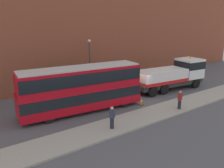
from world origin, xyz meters
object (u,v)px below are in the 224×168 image
(pedestrian_bystander, at_px, (180,100))
(traffic_cone_near_bus, at_px, (141,101))
(pedestrian_onlooker, at_px, (112,118))
(street_lamp, at_px, (90,60))
(double_decker_bus, at_px, (82,87))
(recovery_tow_truck, at_px, (172,75))

(pedestrian_bystander, relative_size, traffic_cone_near_bus, 2.38)
(pedestrian_onlooker, relative_size, street_lamp, 0.29)
(double_decker_bus, xyz_separation_m, pedestrian_onlooker, (-0.01, -4.62, -1.25))
(pedestrian_onlooker, distance_m, pedestrian_bystander, 7.24)
(street_lamp, bearing_deg, pedestrian_onlooker, -111.82)
(pedestrian_onlooker, height_order, street_lamp, street_lamp)
(double_decker_bus, bearing_deg, recovery_tow_truck, 5.58)
(pedestrian_bystander, bearing_deg, double_decker_bus, 44.14)
(recovery_tow_truck, height_order, pedestrian_onlooker, recovery_tow_truck)
(double_decker_bus, bearing_deg, street_lamp, 60.23)
(recovery_tow_truck, distance_m, traffic_cone_near_bus, 6.99)
(recovery_tow_truck, bearing_deg, double_decker_bus, -174.42)
(pedestrian_bystander, bearing_deg, recovery_tow_truck, -54.96)
(double_decker_bus, relative_size, traffic_cone_near_bus, 15.55)
(traffic_cone_near_bus, bearing_deg, pedestrian_bystander, -58.79)
(recovery_tow_truck, bearing_deg, pedestrian_bystander, -127.91)
(double_decker_bus, height_order, pedestrian_onlooker, double_decker_bus)
(pedestrian_onlooker, relative_size, traffic_cone_near_bus, 2.38)
(recovery_tow_truck, relative_size, street_lamp, 1.76)
(double_decker_bus, height_order, street_lamp, street_lamp)
(recovery_tow_truck, xyz_separation_m, pedestrian_onlooker, (-11.96, -4.57, -0.77))
(pedestrian_onlooker, xyz_separation_m, pedestrian_bystander, (7.23, -0.37, 0.00))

